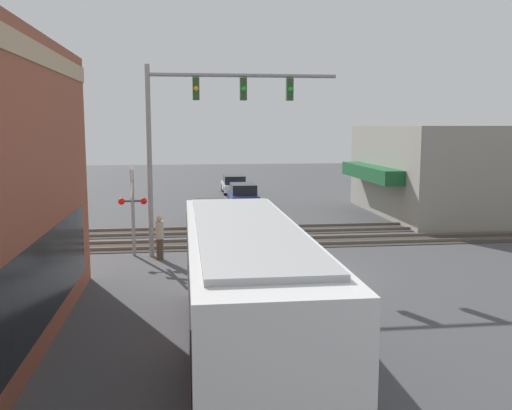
{
  "coord_description": "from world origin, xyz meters",
  "views": [
    {
      "loc": [
        -19.53,
        4.13,
        5.41
      ],
      "look_at": [
        5.15,
        1.01,
        1.91
      ],
      "focal_mm": 40.0,
      "sensor_mm": 36.0,
      "label": 1
    }
  ],
  "objects_px": {
    "parked_car_silver": "(210,214)",
    "pedestrian_at_crossing": "(160,237)",
    "city_bus": "(246,287)",
    "parked_car_white": "(234,185)",
    "crossing_signal": "(133,201)",
    "parked_car_blue": "(243,195)"
  },
  "relations": [
    {
      "from": "city_bus",
      "to": "parked_car_white",
      "type": "height_order",
      "value": "city_bus"
    },
    {
      "from": "city_bus",
      "to": "parked_car_silver",
      "type": "height_order",
      "value": "city_bus"
    },
    {
      "from": "parked_car_white",
      "to": "parked_car_blue",
      "type": "bearing_deg",
      "value": 180.0
    },
    {
      "from": "parked_car_white",
      "to": "pedestrian_at_crossing",
      "type": "distance_m",
      "value": 22.88
    },
    {
      "from": "city_bus",
      "to": "crossing_signal",
      "type": "height_order",
      "value": "crossing_signal"
    },
    {
      "from": "crossing_signal",
      "to": "parked_car_white",
      "type": "bearing_deg",
      "value": -15.77
    },
    {
      "from": "crossing_signal",
      "to": "parked_car_blue",
      "type": "distance_m",
      "value": 15.72
    },
    {
      "from": "city_bus",
      "to": "crossing_signal",
      "type": "distance_m",
      "value": 11.88
    },
    {
      "from": "city_bus",
      "to": "parked_car_silver",
      "type": "bearing_deg",
      "value": -0.0
    },
    {
      "from": "city_bus",
      "to": "pedestrian_at_crossing",
      "type": "xyz_separation_m",
      "value": [
        10.5,
        2.36,
        -0.85
      ]
    },
    {
      "from": "parked_car_white",
      "to": "pedestrian_at_crossing",
      "type": "xyz_separation_m",
      "value": [
        -22.33,
        4.96,
        0.25
      ]
    },
    {
      "from": "parked_car_blue",
      "to": "pedestrian_at_crossing",
      "type": "height_order",
      "value": "pedestrian_at_crossing"
    },
    {
      "from": "parked_car_silver",
      "to": "pedestrian_at_crossing",
      "type": "bearing_deg",
      "value": 162.75
    },
    {
      "from": "parked_car_blue",
      "to": "parked_car_white",
      "type": "distance_m",
      "value": 7.08
    },
    {
      "from": "parked_car_blue",
      "to": "pedestrian_at_crossing",
      "type": "relative_size",
      "value": 2.45
    },
    {
      "from": "city_bus",
      "to": "parked_car_silver",
      "type": "relative_size",
      "value": 2.46
    },
    {
      "from": "pedestrian_at_crossing",
      "to": "parked_car_silver",
      "type": "bearing_deg",
      "value": -17.25
    },
    {
      "from": "city_bus",
      "to": "pedestrian_at_crossing",
      "type": "relative_size",
      "value": 5.82
    },
    {
      "from": "crossing_signal",
      "to": "parked_car_white",
      "type": "relative_size",
      "value": 0.86
    },
    {
      "from": "parked_car_white",
      "to": "pedestrian_at_crossing",
      "type": "height_order",
      "value": "pedestrian_at_crossing"
    },
    {
      "from": "city_bus",
      "to": "parked_car_silver",
      "type": "distance_m",
      "value": 18.15
    },
    {
      "from": "parked_car_silver",
      "to": "pedestrian_at_crossing",
      "type": "distance_m",
      "value": 7.98
    }
  ]
}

